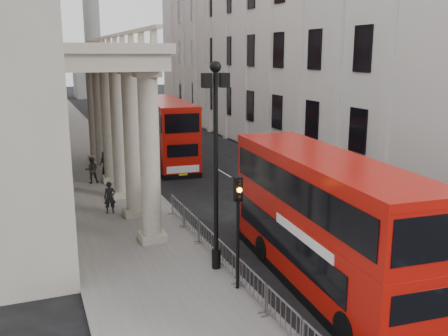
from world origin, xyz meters
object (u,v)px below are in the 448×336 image
at_px(lamp_post_south, 216,153).
at_px(lamp_post_north, 100,94).
at_px(bus_far, 166,130).
at_px(pedestrian_a, 110,198).
at_px(monument_column, 91,16).
at_px(pedestrian_b, 92,170).
at_px(bus_near, 323,219).
at_px(pedestrian_c, 105,163).
at_px(traffic_light, 238,212).
at_px(lamp_post_mid, 133,111).

bearing_deg(lamp_post_south, lamp_post_north, 90.00).
xyz_separation_m(bus_far, pedestrian_a, (-6.48, -12.13, -1.66)).
height_order(lamp_post_north, bus_far, lamp_post_north).
relative_size(monument_column, bus_far, 4.53).
bearing_deg(pedestrian_a, pedestrian_b, 99.16).
bearing_deg(bus_near, lamp_post_south, 146.21).
bearing_deg(lamp_post_north, bus_near, -84.51).
bearing_deg(pedestrian_c, pedestrian_b, -85.85).
height_order(bus_near, bus_far, bus_far).
bearing_deg(lamp_post_north, traffic_light, -89.83).
height_order(pedestrian_b, pedestrian_c, pedestrian_b).
bearing_deg(bus_far, lamp_post_south, -95.89).
distance_m(bus_near, pedestrian_a, 13.18).
xyz_separation_m(monument_column, traffic_light, (-6.50, -90.02, -12.88)).
bearing_deg(pedestrian_b, bus_far, -137.78).
bearing_deg(lamp_post_south, pedestrian_c, 95.43).
distance_m(bus_near, bus_far, 23.64).
relative_size(lamp_post_south, pedestrian_a, 4.73).
distance_m(lamp_post_north, pedestrian_c, 14.37).
relative_size(monument_column, lamp_post_north, 6.51).
distance_m(lamp_post_mid, pedestrian_c, 4.87).
relative_size(traffic_light, pedestrian_a, 2.44).
relative_size(lamp_post_north, pedestrian_b, 4.60).
xyz_separation_m(lamp_post_mid, pedestrian_a, (-2.88, -7.08, -3.91)).
bearing_deg(lamp_post_mid, traffic_light, -89.68).
bearing_deg(pedestrian_a, monument_column, 91.58).
relative_size(bus_near, pedestrian_b, 6.54).
xyz_separation_m(lamp_post_mid, traffic_light, (0.10, -18.02, -1.80)).
height_order(bus_near, pedestrian_c, bus_near).
height_order(lamp_post_mid, pedestrian_a, lamp_post_mid).
height_order(monument_column, lamp_post_south, monument_column).
relative_size(monument_column, lamp_post_mid, 6.51).
bearing_deg(pedestrian_a, lamp_post_mid, 76.26).
bearing_deg(bus_near, pedestrian_c, 107.79).
xyz_separation_m(traffic_light, pedestrian_a, (-2.98, 10.94, -2.11)).
bearing_deg(lamp_post_north, lamp_post_south, -90.00).
height_order(monument_column, lamp_post_mid, monument_column).
distance_m(lamp_post_mid, bus_far, 6.59).
distance_m(bus_far, pedestrian_a, 13.85).
distance_m(monument_column, bus_far, 68.33).
height_order(bus_far, pedestrian_b, bus_far).
bearing_deg(bus_far, lamp_post_north, 111.96).
height_order(monument_column, bus_near, monument_column).
bearing_deg(traffic_light, lamp_post_north, 90.17).
bearing_deg(pedestrian_c, traffic_light, -51.80).
distance_m(bus_near, pedestrian_c, 21.55).
bearing_deg(lamp_post_south, lamp_post_mid, 90.00).
height_order(lamp_post_north, pedestrian_a, lamp_post_north).
distance_m(lamp_post_mid, traffic_light, 18.11).
height_order(lamp_post_north, traffic_light, lamp_post_north).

